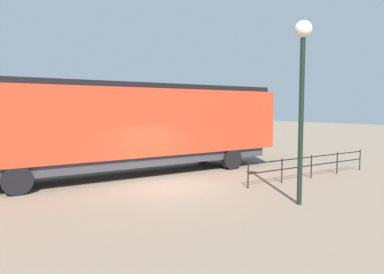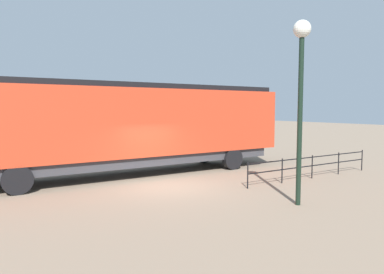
# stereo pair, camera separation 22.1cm
# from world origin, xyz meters

# --- Properties ---
(ground_plane) EXTENTS (120.00, 120.00, 0.00)m
(ground_plane) POSITION_xyz_m (0.00, 0.00, 0.00)
(ground_plane) COLOR #84705B
(locomotive) EXTENTS (2.96, 15.69, 4.27)m
(locomotive) POSITION_xyz_m (-3.10, 0.40, 2.38)
(locomotive) COLOR red
(locomotive) RESTS_ON ground_plane
(lamp_post) EXTENTS (0.56, 0.56, 5.91)m
(lamp_post) POSITION_xyz_m (4.69, 2.30, 4.35)
(lamp_post) COLOR black
(lamp_post) RESTS_ON ground_plane
(platform_fence) EXTENTS (0.05, 7.67, 1.04)m
(platform_fence) POSITION_xyz_m (2.01, 6.31, 0.68)
(platform_fence) COLOR black
(platform_fence) RESTS_ON ground_plane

